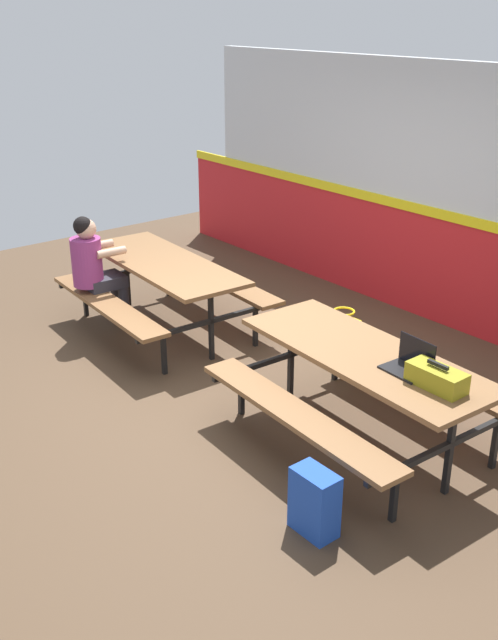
% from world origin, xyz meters
% --- Properties ---
extents(ground_plane, '(10.00, 10.00, 0.02)m').
position_xyz_m(ground_plane, '(0.00, 0.00, -0.01)').
color(ground_plane, '#4C3826').
extents(accent_backdrop, '(8.00, 0.14, 2.60)m').
position_xyz_m(accent_backdrop, '(0.00, 2.65, 1.25)').
color(accent_backdrop, red).
rests_on(accent_backdrop, ground).
extents(picnic_table_left, '(2.08, 1.65, 0.74)m').
position_xyz_m(picnic_table_left, '(-1.33, 0.28, 0.58)').
color(picnic_table_left, brown).
rests_on(picnic_table_left, ground).
extents(picnic_table_right, '(2.08, 1.65, 0.74)m').
position_xyz_m(picnic_table_right, '(1.33, 0.29, 0.58)').
color(picnic_table_right, brown).
rests_on(picnic_table_right, ground).
extents(student_nearer, '(0.38, 0.53, 1.21)m').
position_xyz_m(student_nearer, '(-1.76, -0.25, 0.71)').
color(student_nearer, '#2D2D38').
rests_on(student_nearer, ground).
extents(laptop_dark, '(0.33, 0.24, 0.22)m').
position_xyz_m(laptop_dark, '(1.73, 0.31, 0.79)').
color(laptop_dark, black).
rests_on(laptop_dark, picnic_table_right).
extents(toolbox_grey, '(0.40, 0.18, 0.18)m').
position_xyz_m(toolbox_grey, '(2.00, 0.26, 0.81)').
color(toolbox_grey, olive).
rests_on(toolbox_grey, picnic_table_right).
extents(backpack_dark, '(0.30, 0.22, 0.44)m').
position_xyz_m(backpack_dark, '(1.90, -0.72, 0.22)').
color(backpack_dark, '#1E47B2').
rests_on(backpack_dark, ground).
extents(tote_bag_bright, '(0.34, 0.21, 0.43)m').
position_xyz_m(tote_bag_bright, '(0.16, 1.30, 0.19)').
color(tote_bag_bright, yellow).
rests_on(tote_bag_bright, ground).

